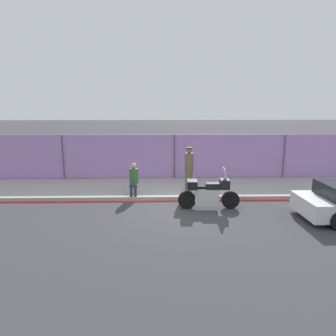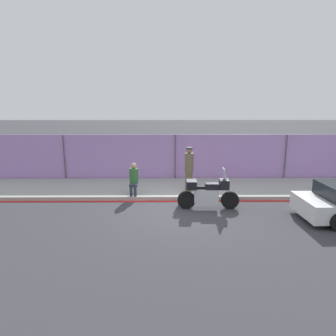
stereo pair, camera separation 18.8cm
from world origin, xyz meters
TOP-DOWN VIEW (x-y plane):
  - ground_plane at (0.00, 0.00)m, footprint 120.00×120.00m
  - sidewalk at (0.00, 2.65)m, footprint 40.53×3.09m
  - curb_paint_stripe at (0.00, 1.02)m, footprint 40.53×0.18m
  - storefront_fence at (0.00, 4.28)m, footprint 38.51×0.17m
  - motorcycle at (1.07, 0.18)m, footprint 2.26×0.52m
  - officer_standing at (0.51, 1.99)m, footprint 0.37×0.37m
  - person_seated_on_curb at (-1.78, 1.56)m, footprint 0.37×0.66m

SIDE VIEW (x-z plane):
  - ground_plane at x=0.00m, z-range 0.00..0.00m
  - curb_paint_stripe at x=0.00m, z-range 0.00..0.01m
  - sidewalk at x=0.00m, z-range 0.00..0.15m
  - motorcycle at x=1.07m, z-range -0.14..1.39m
  - person_seated_on_curb at x=-1.78m, z-range 0.22..1.51m
  - officer_standing at x=0.51m, z-range 0.18..2.04m
  - storefront_fence at x=0.00m, z-range 0.00..2.33m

